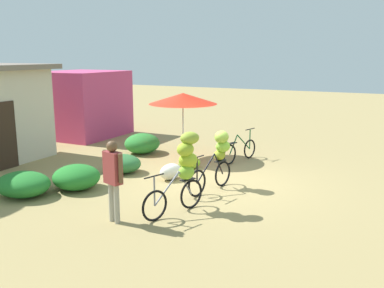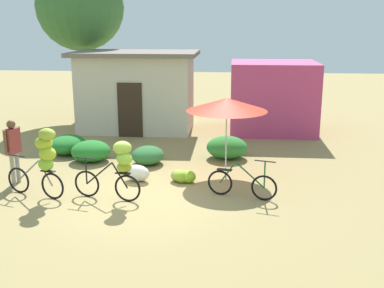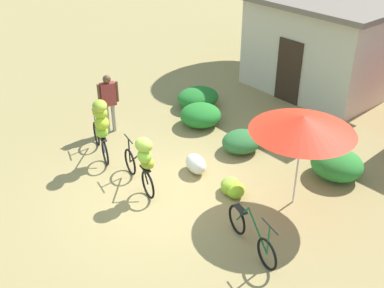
{
  "view_description": "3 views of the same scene",
  "coord_description": "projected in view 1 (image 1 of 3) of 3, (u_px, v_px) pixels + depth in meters",
  "views": [
    {
      "loc": [
        -10.03,
        -4.21,
        3.35
      ],
      "look_at": [
        1.07,
        1.29,
        0.74
      ],
      "focal_mm": 39.95,
      "sensor_mm": 36.0,
      "label": 1
    },
    {
      "loc": [
        2.24,
        -10.4,
        4.08
      ],
      "look_at": [
        1.21,
        1.18,
        1.07
      ],
      "focal_mm": 43.84,
      "sensor_mm": 36.0,
      "label": 2
    },
    {
      "loc": [
        6.99,
        -5.07,
        6.34
      ],
      "look_at": [
        -0.01,
        0.93,
        1.02
      ],
      "focal_mm": 43.89,
      "sensor_mm": 36.0,
      "label": 3
    }
  ],
  "objects": [
    {
      "name": "hedge_bush_by_door",
      "position": [
        142.0,
        143.0,
        14.67
      ],
      "size": [
        1.26,
        1.19,
        0.68
      ],
      "primitive_type": "ellipsoid",
      "color": "#2C8030",
      "rests_on": "ground"
    },
    {
      "name": "hedge_bush_front_left",
      "position": [
        23.0,
        184.0,
        10.23
      ],
      "size": [
        1.17,
        1.37,
        0.59
      ],
      "primitive_type": "ellipsoid",
      "color": "#24742A",
      "rests_on": "ground"
    },
    {
      "name": "hedge_bush_mid",
      "position": [
        123.0,
        164.0,
        12.27
      ],
      "size": [
        0.96,
        1.09,
        0.53
      ],
      "primitive_type": "ellipsoid",
      "color": "#2C6933",
      "rests_on": "ground"
    },
    {
      "name": "shop_pink",
      "position": [
        83.0,
        104.0,
        17.65
      ],
      "size": [
        3.2,
        2.8,
        2.66
      ],
      "primitive_type": "cube",
      "color": "#C33D71",
      "rests_on": "ground"
    },
    {
      "name": "bicycle_leftmost",
      "position": [
        184.0,
        164.0,
        9.12
      ],
      "size": [
        1.63,
        0.71,
        1.73
      ],
      "color": "black",
      "rests_on": "ground"
    },
    {
      "name": "bicycle_center_loaded",
      "position": [
        240.0,
        151.0,
        13.55
      ],
      "size": [
        1.67,
        0.5,
        0.98
      ],
      "color": "black",
      "rests_on": "ground"
    },
    {
      "name": "person_vendor",
      "position": [
        113.0,
        173.0,
        8.48
      ],
      "size": [
        0.31,
        0.56,
        1.69
      ],
      "color": "gray",
      "rests_on": "ground"
    },
    {
      "name": "produce_sack",
      "position": [
        171.0,
        172.0,
        11.59
      ],
      "size": [
        0.79,
        0.61,
        0.44
      ],
      "primitive_type": "ellipsoid",
      "rotation": [
        0.0,
        0.0,
        2.86
      ],
      "color": "silver",
      "rests_on": "ground"
    },
    {
      "name": "ground_plane",
      "position": [
        217.0,
        183.0,
        11.31
      ],
      "size": [
        60.0,
        60.0,
        0.0
      ],
      "primitive_type": "plane",
      "color": "#998452"
    },
    {
      "name": "market_umbrella",
      "position": [
        183.0,
        98.0,
        13.64
      ],
      "size": [
        2.2,
        2.2,
        2.14
      ],
      "color": "beige",
      "rests_on": "ground"
    },
    {
      "name": "banana_pile_on_ground",
      "position": [
        190.0,
        164.0,
        12.69
      ],
      "size": [
        0.78,
        0.65,
        0.33
      ],
      "color": "#84AD27",
      "rests_on": "ground"
    },
    {
      "name": "hedge_bush_front_right",
      "position": [
        76.0,
        177.0,
        10.76
      ],
      "size": [
        1.18,
        1.19,
        0.62
      ],
      "primitive_type": "ellipsoid",
      "color": "#237628",
      "rests_on": "ground"
    },
    {
      "name": "bicycle_near_pile",
      "position": [
        218.0,
        154.0,
        10.71
      ],
      "size": [
        1.7,
        0.57,
        1.47
      ],
      "color": "black",
      "rests_on": "ground"
    }
  ]
}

